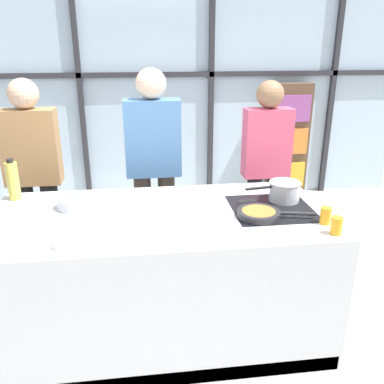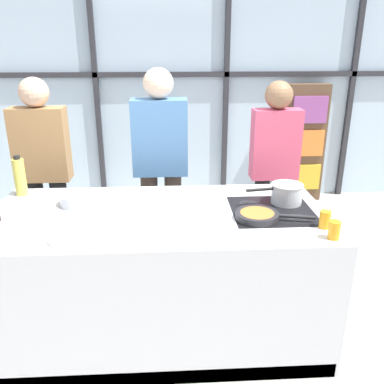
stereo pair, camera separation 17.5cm
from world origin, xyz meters
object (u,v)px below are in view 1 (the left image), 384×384
(spectator_center_left, at_px, (154,161))
(saucepan, at_px, (284,191))
(juice_glass_far, at_px, (326,216))
(frying_pan, at_px, (260,214))
(juice_glass_near, at_px, (336,226))
(white_plate, at_px, (73,242))
(mixing_bowl, at_px, (76,202))
(spectator_far_left, at_px, (34,170))
(oil_bottle, at_px, (13,181))
(spectator_center_right, at_px, (266,162))

(spectator_center_left, xyz_separation_m, saucepan, (0.85, -0.78, -0.02))
(saucepan, height_order, juice_glass_far, saucepan)
(frying_pan, xyz_separation_m, saucepan, (0.24, 0.25, 0.05))
(frying_pan, relative_size, juice_glass_near, 4.58)
(white_plate, bearing_deg, juice_glass_near, -2.86)
(mixing_bowl, distance_m, juice_glass_far, 1.57)
(spectator_far_left, distance_m, white_plate, 1.33)
(saucepan, relative_size, juice_glass_near, 3.76)
(saucepan, relative_size, mixing_bowl, 1.66)
(oil_bottle, height_order, juice_glass_far, oil_bottle)
(spectator_far_left, relative_size, saucepan, 4.25)
(spectator_far_left, bearing_deg, white_plate, 111.12)
(frying_pan, bearing_deg, white_plate, -169.08)
(white_plate, distance_m, juice_glass_near, 1.45)
(frying_pan, bearing_deg, spectator_far_left, 146.79)
(juice_glass_near, bearing_deg, spectator_center_left, 126.42)
(frying_pan, distance_m, juice_glass_far, 0.39)
(mixing_bowl, bearing_deg, saucepan, -2.29)
(mixing_bowl, bearing_deg, juice_glass_far, -16.64)
(juice_glass_far, bearing_deg, white_plate, -177.33)
(mixing_bowl, height_order, juice_glass_far, juice_glass_far)
(saucepan, bearing_deg, juice_glass_far, -73.38)
(saucepan, bearing_deg, spectator_center_left, 137.55)
(saucepan, bearing_deg, mixing_bowl, 177.71)
(spectator_center_right, height_order, mixing_bowl, spectator_center_right)
(mixing_bowl, xyz_separation_m, juice_glass_far, (1.50, -0.45, 0.01))
(mixing_bowl, relative_size, juice_glass_far, 2.27)
(spectator_far_left, height_order, spectator_center_left, spectator_center_left)
(spectator_center_left, bearing_deg, juice_glass_near, 126.42)
(spectator_far_left, height_order, saucepan, spectator_far_left)
(spectator_center_left, distance_m, spectator_center_right, 0.96)
(frying_pan, bearing_deg, mixing_bowl, 165.03)
(saucepan, height_order, juice_glass_near, saucepan)
(white_plate, height_order, juice_glass_near, juice_glass_near)
(spectator_far_left, distance_m, frying_pan, 1.88)
(juice_glass_near, bearing_deg, mixing_bowl, 158.59)
(saucepan, relative_size, oil_bottle, 1.36)
(juice_glass_near, relative_size, juice_glass_far, 1.00)
(spectator_center_left, relative_size, frying_pan, 3.64)
(oil_bottle, distance_m, juice_glass_far, 2.04)
(spectator_center_right, xyz_separation_m, frying_pan, (-0.35, -1.03, -0.02))
(frying_pan, xyz_separation_m, white_plate, (-1.09, -0.21, -0.02))
(spectator_far_left, bearing_deg, mixing_bowl, 120.51)
(saucepan, height_order, oil_bottle, oil_bottle)
(mixing_bowl, bearing_deg, spectator_far_left, 120.51)
(oil_bottle, bearing_deg, spectator_center_left, 28.26)
(juice_glass_near, bearing_deg, juice_glass_far, 90.00)
(spectator_far_left, relative_size, juice_glass_near, 16.00)
(spectator_far_left, height_order, spectator_center_right, spectator_far_left)
(spectator_center_left, bearing_deg, white_plate, 68.74)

